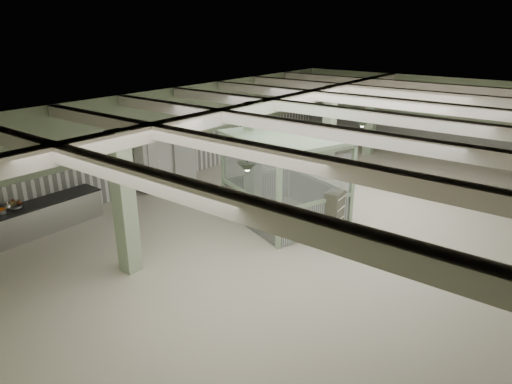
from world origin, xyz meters
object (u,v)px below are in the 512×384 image
Objects in this scene: walkin_cooler at (163,162)px; guard_booth at (285,164)px; filing_cabinet at (334,213)px; prep_counter at (12,226)px.

guard_booth is at bearing 2.46° from walkin_cooler.
walkin_cooler is 7.13m from filing_cabinet.
prep_counter is 8.14m from guard_booth.
walkin_cooler is 5.45m from guard_booth.
filing_cabinet is (7.03, 6.05, 0.20)m from prep_counter.
walkin_cooler reaches higher than filing_cabinet.
prep_counter is 4.08× the size of filing_cabinet.
guard_booth is at bearing 48.65° from prep_counter.
walkin_cooler is 0.51× the size of guard_booth.
walkin_cooler is (-0.08, 5.79, 0.53)m from prep_counter.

